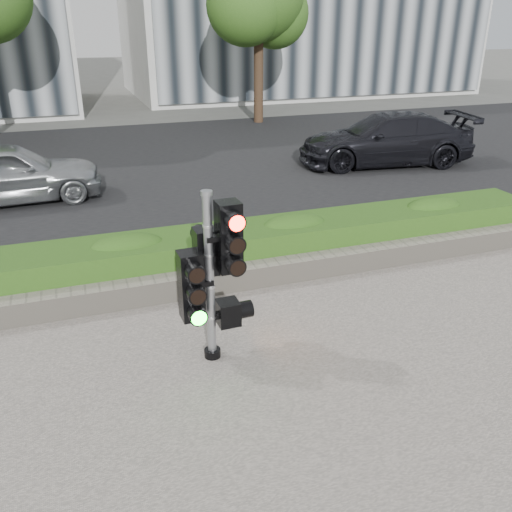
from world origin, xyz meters
The scene contains 8 objects.
ground centered at (0.00, 0.00, 0.00)m, with size 120.00×120.00×0.00m, color #51514C.
road centered at (0.00, 10.00, 0.01)m, with size 60.00×13.00×0.02m, color black.
curb centered at (0.00, 3.15, 0.06)m, with size 60.00×0.25×0.12m, color gray.
stone_wall centered at (0.00, 1.90, 0.20)m, with size 12.00×0.32×0.34m, color gray.
hedge centered at (0.00, 2.55, 0.37)m, with size 12.00×1.00×0.68m, color #508428.
traffic_signal centered at (-0.51, 0.29, 1.17)m, with size 0.72×0.53×2.06m.
car_silver centered at (-3.15, 7.56, 0.69)m, with size 1.58×3.92×1.34m, color #9FA2A6.
car_dark centered at (6.51, 7.87, 0.71)m, with size 1.94×4.78×1.39m, color black.
Camera 1 is at (-1.86, -5.09, 3.74)m, focal length 38.00 mm.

